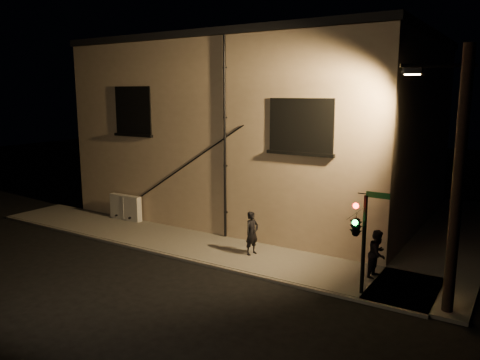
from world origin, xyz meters
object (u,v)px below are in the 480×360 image
Objects in this scene: pedestrian_b at (377,254)px; streetlamp_pole at (455,177)px; pedestrian_a at (252,233)px; utility_cabinet at (126,207)px; traffic_signal at (357,225)px.

streetlamp_pole is (2.33, -1.36, 3.00)m from pedestrian_b.
pedestrian_a is at bearing 101.21° from pedestrian_b.
pedestrian_b is at bearing -3.61° from utility_cabinet.
pedestrian_b is (12.47, -0.79, 0.20)m from utility_cabinet.
pedestrian_a reaches higher than utility_cabinet.
streetlamp_pole is (7.01, -1.07, 2.97)m from pedestrian_a.
streetlamp_pole reaches higher than pedestrian_b.
pedestrian_b is 2.13m from traffic_signal.
pedestrian_a is 4.69m from pedestrian_b.
traffic_signal is at bearing -92.16° from pedestrian_a.
pedestrian_a is 0.52× the size of traffic_signal.
utility_cabinet is at bearing 168.77° from traffic_signal.
traffic_signal is 3.05m from streetlamp_pole.
utility_cabinet is 0.57× the size of traffic_signal.
pedestrian_a is at bearing -7.81° from utility_cabinet.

